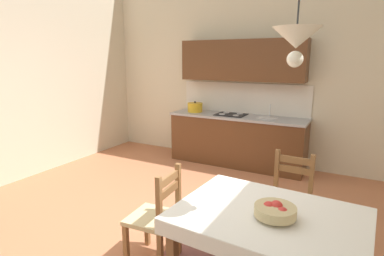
{
  "coord_description": "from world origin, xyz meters",
  "views": [
    {
      "loc": [
        1.75,
        -2.64,
        1.88
      ],
      "look_at": [
        0.24,
        0.18,
        1.17
      ],
      "focal_mm": 29.12,
      "sensor_mm": 36.0,
      "label": 1
    }
  ],
  "objects_px": {
    "kitchen_cabinetry": "(238,118)",
    "dining_chair_tv_side": "(156,218)",
    "dining_chair_kitchen_side": "(289,201)",
    "pendant_lamp": "(296,39)",
    "dining_table": "(268,228)",
    "fruit_bowl": "(275,211)"
  },
  "relations": [
    {
      "from": "dining_chair_tv_side",
      "to": "dining_chair_kitchen_side",
      "type": "height_order",
      "value": "same"
    },
    {
      "from": "dining_table",
      "to": "pendant_lamp",
      "type": "distance_m",
      "value": 1.38
    },
    {
      "from": "dining_chair_tv_side",
      "to": "fruit_bowl",
      "type": "height_order",
      "value": "dining_chair_tv_side"
    },
    {
      "from": "dining_chair_tv_side",
      "to": "fruit_bowl",
      "type": "distance_m",
      "value": 1.15
    },
    {
      "from": "dining_table",
      "to": "dining_chair_kitchen_side",
      "type": "distance_m",
      "value": 0.97
    },
    {
      "from": "dining_chair_kitchen_side",
      "to": "fruit_bowl",
      "type": "xyz_separation_m",
      "value": [
        0.08,
        -1.01,
        0.37
      ]
    },
    {
      "from": "dining_chair_tv_side",
      "to": "pendant_lamp",
      "type": "bearing_deg",
      "value": 2.65
    },
    {
      "from": "dining_chair_tv_side",
      "to": "dining_chair_kitchen_side",
      "type": "xyz_separation_m",
      "value": [
        1.01,
        0.94,
        0.0
      ]
    },
    {
      "from": "kitchen_cabinetry",
      "to": "pendant_lamp",
      "type": "height_order",
      "value": "pendant_lamp"
    },
    {
      "from": "dining_table",
      "to": "dining_chair_kitchen_side",
      "type": "height_order",
      "value": "dining_chair_kitchen_side"
    },
    {
      "from": "dining_chair_kitchen_side",
      "to": "pendant_lamp",
      "type": "bearing_deg",
      "value": -82.02
    },
    {
      "from": "fruit_bowl",
      "to": "dining_chair_tv_side",
      "type": "bearing_deg",
      "value": 176.4
    },
    {
      "from": "kitchen_cabinetry",
      "to": "dining_table",
      "type": "bearing_deg",
      "value": -65.8
    },
    {
      "from": "dining_table",
      "to": "pendant_lamp",
      "type": "height_order",
      "value": "pendant_lamp"
    },
    {
      "from": "kitchen_cabinetry",
      "to": "fruit_bowl",
      "type": "relative_size",
      "value": 8.05
    },
    {
      "from": "kitchen_cabinetry",
      "to": "dining_chair_tv_side",
      "type": "height_order",
      "value": "kitchen_cabinetry"
    },
    {
      "from": "dining_table",
      "to": "dining_chair_tv_side",
      "type": "distance_m",
      "value": 1.05
    },
    {
      "from": "fruit_bowl",
      "to": "pendant_lamp",
      "type": "distance_m",
      "value": 1.2
    },
    {
      "from": "dining_table",
      "to": "kitchen_cabinetry",
      "type": "bearing_deg",
      "value": 114.2
    },
    {
      "from": "fruit_bowl",
      "to": "pendant_lamp",
      "type": "bearing_deg",
      "value": 71.31
    },
    {
      "from": "dining_table",
      "to": "fruit_bowl",
      "type": "relative_size",
      "value": 4.77
    },
    {
      "from": "dining_chair_tv_side",
      "to": "pendant_lamp",
      "type": "distance_m",
      "value": 1.93
    }
  ]
}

